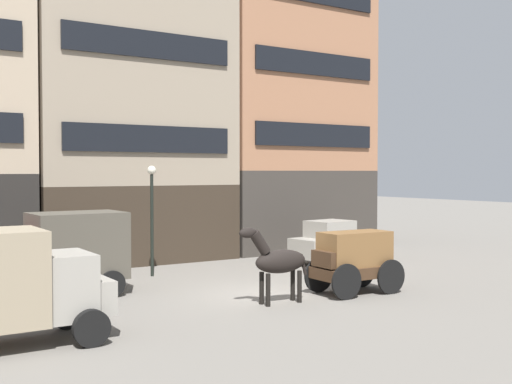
{
  "coord_description": "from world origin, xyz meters",
  "views": [
    {
      "loc": [
        -11.01,
        -16.68,
        3.89
      ],
      "look_at": [
        1.17,
        2.18,
        3.18
      ],
      "focal_mm": 44.59,
      "sensor_mm": 36.0,
      "label": 1
    }
  ],
  "objects_px": {
    "delivery_truck_near": "(59,252)",
    "cargo_wagon": "(354,258)",
    "draft_horse": "(278,261)",
    "sedan_dark": "(332,242)",
    "delivery_truck_far": "(3,284)",
    "streetlamp_curbside": "(152,205)"
  },
  "relations": [
    {
      "from": "delivery_truck_near",
      "to": "cargo_wagon",
      "type": "bearing_deg",
      "value": -28.84
    },
    {
      "from": "draft_horse",
      "to": "delivery_truck_near",
      "type": "height_order",
      "value": "delivery_truck_near"
    },
    {
      "from": "cargo_wagon",
      "to": "delivery_truck_near",
      "type": "relative_size",
      "value": 0.67
    },
    {
      "from": "delivery_truck_near",
      "to": "sedan_dark",
      "type": "bearing_deg",
      "value": 5.12
    },
    {
      "from": "delivery_truck_near",
      "to": "delivery_truck_far",
      "type": "relative_size",
      "value": 1.01
    },
    {
      "from": "delivery_truck_near",
      "to": "streetlamp_curbside",
      "type": "xyz_separation_m",
      "value": [
        4.05,
        2.15,
        1.25
      ]
    },
    {
      "from": "streetlamp_curbside",
      "to": "delivery_truck_far",
      "type": "bearing_deg",
      "value": -132.78
    },
    {
      "from": "cargo_wagon",
      "to": "streetlamp_curbside",
      "type": "distance_m",
      "value": 7.91
    },
    {
      "from": "cargo_wagon",
      "to": "delivery_truck_far",
      "type": "bearing_deg",
      "value": -176.78
    },
    {
      "from": "cargo_wagon",
      "to": "draft_horse",
      "type": "bearing_deg",
      "value": 179.96
    },
    {
      "from": "sedan_dark",
      "to": "cargo_wagon",
      "type": "bearing_deg",
      "value": -123.65
    },
    {
      "from": "sedan_dark",
      "to": "delivery_truck_far",
      "type": "bearing_deg",
      "value": -156.98
    },
    {
      "from": "cargo_wagon",
      "to": "streetlamp_curbside",
      "type": "xyz_separation_m",
      "value": [
        -4.06,
        6.61,
        1.52
      ]
    },
    {
      "from": "cargo_wagon",
      "to": "sedan_dark",
      "type": "height_order",
      "value": "cargo_wagon"
    },
    {
      "from": "draft_horse",
      "to": "delivery_truck_near",
      "type": "distance_m",
      "value": 6.82
    },
    {
      "from": "draft_horse",
      "to": "sedan_dark",
      "type": "height_order",
      "value": "draft_horse"
    },
    {
      "from": "sedan_dark",
      "to": "delivery_truck_near",
      "type": "bearing_deg",
      "value": -174.88
    },
    {
      "from": "delivery_truck_near",
      "to": "streetlamp_curbside",
      "type": "bearing_deg",
      "value": 27.96
    },
    {
      "from": "cargo_wagon",
      "to": "streetlamp_curbside",
      "type": "height_order",
      "value": "streetlamp_curbside"
    },
    {
      "from": "cargo_wagon",
      "to": "sedan_dark",
      "type": "xyz_separation_m",
      "value": [
        3.68,
        5.52,
        -0.23
      ]
    },
    {
      "from": "delivery_truck_far",
      "to": "delivery_truck_near",
      "type": "bearing_deg",
      "value": 62.57
    },
    {
      "from": "delivery_truck_near",
      "to": "sedan_dark",
      "type": "distance_m",
      "value": 11.84
    }
  ]
}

